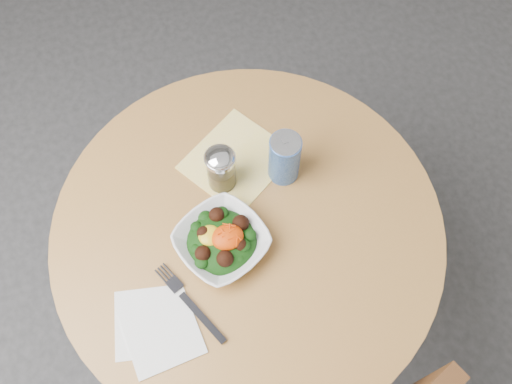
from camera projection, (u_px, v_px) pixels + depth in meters
ground at (250, 311)px, 1.97m from camera, size 6.00×6.00×0.00m
table at (249, 256)px, 1.48m from camera, size 0.90×0.90×0.75m
cloth_napkin at (236, 160)px, 1.38m from camera, size 0.29×0.29×0.00m
paper_napkins at (156, 327)px, 1.20m from camera, size 0.19×0.20×0.00m
salad_bowl at (222, 241)px, 1.26m from camera, size 0.25×0.25×0.07m
fork at (188, 301)px, 1.22m from camera, size 0.11×0.21×0.00m
spice_shaker at (221, 169)px, 1.29m from camera, size 0.07×0.07×0.13m
beverage_can at (284, 158)px, 1.30m from camera, size 0.07×0.07×0.14m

